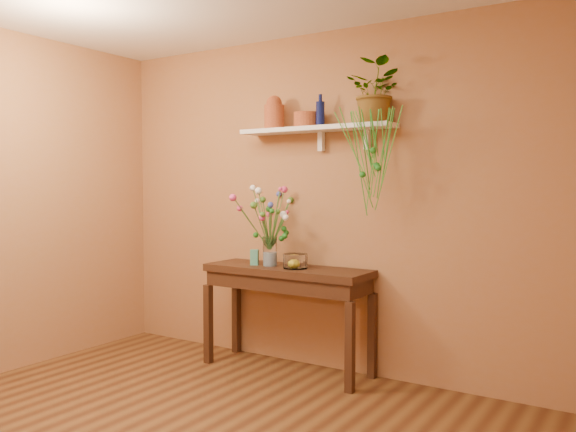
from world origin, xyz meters
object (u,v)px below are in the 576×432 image
bouquet (269,211)px  terracotta_jug (274,113)px  glass_vase (270,254)px  glass_bowl (295,262)px  spider_plant (377,92)px  sideboard (287,282)px  blue_bottle (320,113)px

bouquet → terracotta_jug: bearing=101.2°
glass_vase → glass_bowl: size_ratio=1.23×
spider_plant → glass_bowl: 1.43m
glass_bowl → spider_plant: bearing=14.4°
spider_plant → glass_bowl: size_ratio=2.40×
sideboard → bouquet: bearing=-171.8°
bouquet → spider_plant: bearing=9.2°
terracotta_jug → bouquet: bearing=-78.8°
spider_plant → bouquet: 1.25m
terracotta_jug → bouquet: size_ratio=0.48×
bouquet → glass_bowl: bouquet is taller
terracotta_jug → glass_vase: terracotta_jug is taller
spider_plant → blue_bottle: bearing=-179.4°
blue_bottle → glass_bowl: blue_bottle is taller
sideboard → terracotta_jug: terracotta_jug is taller
blue_bottle → glass_vase: 1.18m
sideboard → blue_bottle: bearing=25.6°
blue_bottle → terracotta_jug: bearing=-176.5°
glass_vase → bouquet: bearing=161.6°
sideboard → glass_vase: 0.27m
spider_plant → bouquet: size_ratio=0.81×
terracotta_jug → spider_plant: size_ratio=0.59×
terracotta_jug → blue_bottle: size_ratio=1.08×
sideboard → spider_plant: spider_plant is taller
spider_plant → glass_vase: 1.51m
terracotta_jug → glass_vase: size_ratio=1.15×
blue_bottle → glass_bowl: (-0.13, -0.15, -1.16)m
sideboard → blue_bottle: size_ratio=5.49×
terracotta_jug → spider_plant: spider_plant is taller
blue_bottle → spider_plant: size_ratio=0.55×
blue_bottle → sideboard: bearing=-154.4°
blue_bottle → bouquet: size_ratio=0.44×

